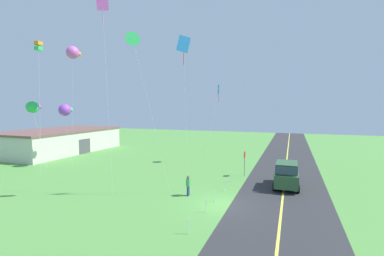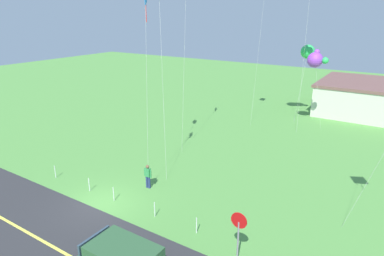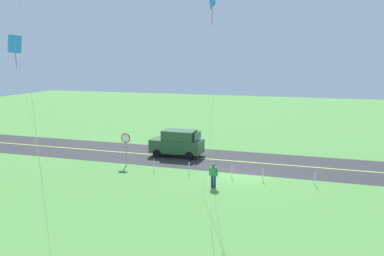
# 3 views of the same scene
# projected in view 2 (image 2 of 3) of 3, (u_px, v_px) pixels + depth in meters

# --- Properties ---
(ground_plane) EXTENTS (120.00, 120.00, 0.10)m
(ground_plane) POSITION_uv_depth(u_px,v_px,m) (102.00, 205.00, 20.11)
(ground_plane) COLOR #549342
(asphalt_road) EXTENTS (120.00, 7.00, 0.00)m
(asphalt_road) POSITION_uv_depth(u_px,v_px,m) (41.00, 240.00, 16.90)
(asphalt_road) COLOR #2D2D30
(asphalt_road) RESTS_ON ground
(road_centre_stripe) EXTENTS (120.00, 0.16, 0.00)m
(road_centre_stripe) POSITION_uv_depth(u_px,v_px,m) (41.00, 240.00, 16.90)
(road_centre_stripe) COLOR #E5E04C
(road_centre_stripe) RESTS_ON asphalt_road
(stop_sign) EXTENTS (0.76, 0.08, 2.56)m
(stop_sign) POSITION_uv_depth(u_px,v_px,m) (239.00, 228.00, 14.89)
(stop_sign) COLOR gray
(stop_sign) RESTS_ON ground
(person_adult_near) EXTENTS (0.58, 0.22, 1.60)m
(person_adult_near) POSITION_uv_depth(u_px,v_px,m) (148.00, 176.00, 21.72)
(person_adult_near) COLOR navy
(person_adult_near) RESTS_ON ground
(kite_blue_mid) EXTENTS (1.90, 2.68, 7.72)m
(kite_blue_mid) POSITION_uv_depth(u_px,v_px,m) (308.00, 52.00, 34.22)
(kite_blue_mid) COLOR silver
(kite_blue_mid) RESTS_ON ground
(kite_cyan_top) EXTENTS (1.91, 1.40, 7.36)m
(kite_cyan_top) POSITION_uv_depth(u_px,v_px,m) (316.00, 60.00, 30.94)
(kite_cyan_top) COLOR silver
(kite_cyan_top) RESTS_ON ground
(fence_post_0) EXTENTS (0.05, 0.05, 0.90)m
(fence_post_0) POSITION_uv_depth(u_px,v_px,m) (55.00, 172.00, 23.17)
(fence_post_0) COLOR silver
(fence_post_0) RESTS_ON ground
(fence_post_1) EXTENTS (0.05, 0.05, 0.90)m
(fence_post_1) POSITION_uv_depth(u_px,v_px,m) (89.00, 185.00, 21.43)
(fence_post_1) COLOR silver
(fence_post_1) RESTS_ON ground
(fence_post_2) EXTENTS (0.05, 0.05, 0.90)m
(fence_post_2) POSITION_uv_depth(u_px,v_px,m) (114.00, 194.00, 20.34)
(fence_post_2) COLOR silver
(fence_post_2) RESTS_ON ground
(fence_post_3) EXTENTS (0.05, 0.05, 0.90)m
(fence_post_3) POSITION_uv_depth(u_px,v_px,m) (155.00, 210.00, 18.73)
(fence_post_3) COLOR silver
(fence_post_3) RESTS_ON ground
(fence_post_4) EXTENTS (0.05, 0.05, 0.90)m
(fence_post_4) POSITION_uv_depth(u_px,v_px,m) (197.00, 225.00, 17.33)
(fence_post_4) COLOR silver
(fence_post_4) RESTS_ON ground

